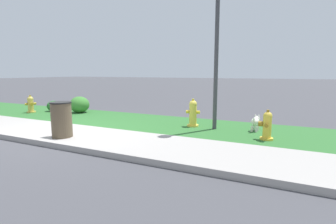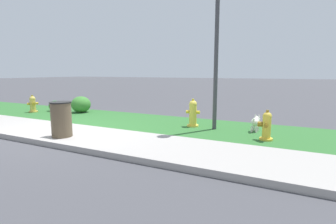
{
  "view_description": "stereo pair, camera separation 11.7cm",
  "coord_description": "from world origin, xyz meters",
  "px_view_note": "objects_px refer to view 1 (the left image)",
  "views": [
    {
      "loc": [
        5.3,
        -4.72,
        1.55
      ],
      "look_at": [
        2.05,
        2.0,
        0.4
      ],
      "focal_mm": 28.0,
      "sensor_mm": 36.0,
      "label": 1
    },
    {
      "loc": [
        5.41,
        -4.67,
        1.55
      ],
      "look_at": [
        2.05,
        2.0,
        0.4
      ],
      "focal_mm": 28.0,
      "sensor_mm": 36.0,
      "label": 2
    }
  ],
  "objects_px": {
    "shrub_bush_mid_verge": "(80,105)",
    "trash_bin": "(62,120)",
    "street_lamp": "(217,18)",
    "shrub_bush_near_lamp": "(53,106)",
    "fire_hydrant_across_street": "(267,126)",
    "fire_hydrant_mid_block": "(31,104)",
    "small_white_dog": "(256,122)",
    "fire_hydrant_near_corner": "(193,113)"
  },
  "relations": [
    {
      "from": "fire_hydrant_near_corner",
      "to": "trash_bin",
      "type": "height_order",
      "value": "trash_bin"
    },
    {
      "from": "small_white_dog",
      "to": "trash_bin",
      "type": "distance_m",
      "value": 4.87
    },
    {
      "from": "fire_hydrant_mid_block",
      "to": "shrub_bush_near_lamp",
      "type": "distance_m",
      "value": 0.8
    },
    {
      "from": "fire_hydrant_near_corner",
      "to": "fire_hydrant_across_street",
      "type": "distance_m",
      "value": 2.16
    },
    {
      "from": "fire_hydrant_mid_block",
      "to": "shrub_bush_mid_verge",
      "type": "xyz_separation_m",
      "value": [
        1.69,
        0.81,
        -0.01
      ]
    },
    {
      "from": "shrub_bush_near_lamp",
      "to": "fire_hydrant_near_corner",
      "type": "bearing_deg",
      "value": -3.23
    },
    {
      "from": "fire_hydrant_mid_block",
      "to": "trash_bin",
      "type": "xyz_separation_m",
      "value": [
        4.13,
        -2.26,
        0.11
      ]
    },
    {
      "from": "fire_hydrant_near_corner",
      "to": "fire_hydrant_mid_block",
      "type": "xyz_separation_m",
      "value": [
        -6.49,
        -0.29,
        -0.07
      ]
    },
    {
      "from": "small_white_dog",
      "to": "fire_hydrant_across_street",
      "type": "bearing_deg",
      "value": -152.16
    },
    {
      "from": "shrub_bush_mid_verge",
      "to": "shrub_bush_near_lamp",
      "type": "height_order",
      "value": "shrub_bush_mid_verge"
    },
    {
      "from": "shrub_bush_mid_verge",
      "to": "trash_bin",
      "type": "bearing_deg",
      "value": -51.5
    },
    {
      "from": "fire_hydrant_across_street",
      "to": "shrub_bush_mid_verge",
      "type": "distance_m",
      "value": 6.95
    },
    {
      "from": "small_white_dog",
      "to": "street_lamp",
      "type": "height_order",
      "value": "street_lamp"
    },
    {
      "from": "trash_bin",
      "to": "shrub_bush_near_lamp",
      "type": "bearing_deg",
      "value": 141.61
    },
    {
      "from": "small_white_dog",
      "to": "shrub_bush_mid_verge",
      "type": "height_order",
      "value": "shrub_bush_mid_verge"
    },
    {
      "from": "fire_hydrant_near_corner",
      "to": "street_lamp",
      "type": "bearing_deg",
      "value": -16.87
    },
    {
      "from": "fire_hydrant_mid_block",
      "to": "trash_bin",
      "type": "height_order",
      "value": "trash_bin"
    },
    {
      "from": "fire_hydrant_near_corner",
      "to": "street_lamp",
      "type": "relative_size",
      "value": 0.18
    },
    {
      "from": "trash_bin",
      "to": "street_lamp",
      "type": "bearing_deg",
      "value": 39.35
    },
    {
      "from": "small_white_dog",
      "to": "shrub_bush_mid_verge",
      "type": "distance_m",
      "value": 6.51
    },
    {
      "from": "street_lamp",
      "to": "fire_hydrant_across_street",
      "type": "bearing_deg",
      "value": -23.06
    },
    {
      "from": "fire_hydrant_near_corner",
      "to": "shrub_bush_mid_verge",
      "type": "bearing_deg",
      "value": 163.88
    },
    {
      "from": "small_white_dog",
      "to": "shrub_bush_near_lamp",
      "type": "bearing_deg",
      "value": 93.02
    },
    {
      "from": "street_lamp",
      "to": "shrub_bush_mid_verge",
      "type": "distance_m",
      "value": 6.08
    },
    {
      "from": "street_lamp",
      "to": "shrub_bush_mid_verge",
      "type": "bearing_deg",
      "value": 173.77
    },
    {
      "from": "fire_hydrant_across_street",
      "to": "trash_bin",
      "type": "relative_size",
      "value": 0.82
    },
    {
      "from": "small_white_dog",
      "to": "trash_bin",
      "type": "relative_size",
      "value": 0.58
    },
    {
      "from": "street_lamp",
      "to": "shrub_bush_mid_verge",
      "type": "xyz_separation_m",
      "value": [
        -5.46,
        0.6,
        -2.61
      ]
    },
    {
      "from": "fire_hydrant_near_corner",
      "to": "small_white_dog",
      "type": "distance_m",
      "value": 1.71
    },
    {
      "from": "fire_hydrant_near_corner",
      "to": "shrub_bush_near_lamp",
      "type": "height_order",
      "value": "fire_hydrant_near_corner"
    },
    {
      "from": "fire_hydrant_mid_block",
      "to": "street_lamp",
      "type": "distance_m",
      "value": 7.61
    },
    {
      "from": "fire_hydrant_across_street",
      "to": "street_lamp",
      "type": "height_order",
      "value": "street_lamp"
    },
    {
      "from": "street_lamp",
      "to": "shrub_bush_near_lamp",
      "type": "bearing_deg",
      "value": 176.41
    },
    {
      "from": "fire_hydrant_mid_block",
      "to": "shrub_bush_mid_verge",
      "type": "distance_m",
      "value": 1.87
    },
    {
      "from": "fire_hydrant_mid_block",
      "to": "street_lamp",
      "type": "bearing_deg",
      "value": 117.32
    },
    {
      "from": "shrub_bush_mid_verge",
      "to": "street_lamp",
      "type": "bearing_deg",
      "value": -6.23
    },
    {
      "from": "small_white_dog",
      "to": "fire_hydrant_near_corner",
      "type": "bearing_deg",
      "value": 99.36
    },
    {
      "from": "fire_hydrant_mid_block",
      "to": "small_white_dog",
      "type": "distance_m",
      "value": 8.2
    },
    {
      "from": "fire_hydrant_near_corner",
      "to": "small_white_dog",
      "type": "xyz_separation_m",
      "value": [
        1.7,
        0.15,
        -0.13
      ]
    },
    {
      "from": "fire_hydrant_near_corner",
      "to": "small_white_dog",
      "type": "bearing_deg",
      "value": -5.09
    },
    {
      "from": "fire_hydrant_mid_block",
      "to": "street_lamp",
      "type": "xyz_separation_m",
      "value": [
        7.15,
        0.21,
        2.61
      ]
    },
    {
      "from": "street_lamp",
      "to": "shrub_bush_near_lamp",
      "type": "height_order",
      "value": "street_lamp"
    }
  ]
}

